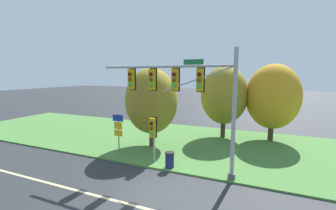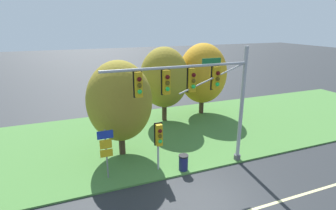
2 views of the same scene
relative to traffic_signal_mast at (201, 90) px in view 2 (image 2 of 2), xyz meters
name	(u,v)px [view 2 (image 2 of 2)]	position (x,y,z in m)	size (l,w,h in m)	color
ground_plane	(214,201)	(-0.62, -2.83, -4.77)	(160.00, 160.00, 0.00)	#282B2D
grass_verge	(158,134)	(-0.62, 5.42, -4.72)	(48.00, 11.50, 0.10)	#477A38
traffic_signal_mast	(201,90)	(0.00, 0.00, 0.00)	(8.14, 0.49, 6.88)	#9EA0A5
pedestrian_signal_near_kerb	(159,137)	(-2.22, 0.50, -2.60)	(0.46, 0.55, 2.90)	#9EA0A5
route_sign_post	(106,148)	(-5.05, 0.82, -2.85)	(0.83, 0.08, 2.83)	slate
tree_nearest_road	(120,101)	(-3.75, 3.32, -1.15)	(3.97, 3.97, 6.02)	#423021
tree_left_of_mast	(164,78)	(0.91, 8.04, -0.95)	(4.02, 4.02, 6.25)	#423021
tree_behind_signpost	(203,74)	(4.79, 8.58, -0.96)	(4.28, 4.28, 6.40)	#423021
trash_bin	(183,162)	(-0.90, 0.09, -4.20)	(0.56, 0.56, 0.93)	#191E4C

